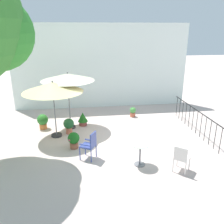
# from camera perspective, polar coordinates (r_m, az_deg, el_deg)

# --- Properties ---
(ground_plane) EXTENTS (60.00, 60.00, 0.00)m
(ground_plane) POSITION_cam_1_polar(r_m,az_deg,el_deg) (9.45, 0.47, -7.22)
(ground_plane) COLOR beige
(villa_facade) EXTENTS (9.57, 0.30, 4.52)m
(villa_facade) POSITION_cam_1_polar(r_m,az_deg,el_deg) (13.28, -2.55, 10.82)
(villa_facade) COLOR white
(villa_facade) RESTS_ON ground
(terrace_railing) EXTENTS (0.03, 5.33, 1.01)m
(terrace_railing) POSITION_cam_1_polar(r_m,az_deg,el_deg) (10.28, 20.62, -2.13)
(terrace_railing) COLOR black
(terrace_railing) RESTS_ON ground
(patio_umbrella_0) EXTENTS (2.37, 2.37, 2.34)m
(patio_umbrella_0) POSITION_cam_1_polar(r_m,az_deg,el_deg) (9.55, -14.02, 5.73)
(patio_umbrella_0) COLOR #2D2D2D
(patio_umbrella_0) RESTS_ON ground
(patio_umbrella_1) EXTENTS (2.26, 2.26, 2.52)m
(patio_umbrella_1) POSITION_cam_1_polar(r_m,az_deg,el_deg) (10.25, -10.58, 8.10)
(patio_umbrella_1) COLOR #2D2D2D
(patio_umbrella_1) RESTS_ON ground
(cafe_table_0) EXTENTS (0.66, 0.66, 0.78)m
(cafe_table_0) POSITION_cam_1_polar(r_m,az_deg,el_deg) (7.79, 6.76, -9.07)
(cafe_table_0) COLOR white
(cafe_table_0) RESTS_ON ground
(patio_chair_0) EXTENTS (0.60, 0.60, 0.89)m
(patio_chair_0) POSITION_cam_1_polar(r_m,az_deg,el_deg) (7.69, 16.29, -10.30)
(patio_chair_0) COLOR silver
(patio_chair_0) RESTS_ON ground
(patio_chair_1) EXTENTS (0.61, 0.60, 0.99)m
(patio_chair_1) POSITION_cam_1_polar(r_m,az_deg,el_deg) (8.10, -5.26, -7.61)
(patio_chair_1) COLOR #35458F
(patio_chair_1) RESTS_ON ground
(potted_plant_0) EXTENTS (0.43, 0.43, 0.63)m
(potted_plant_0) POSITION_cam_1_polar(r_m,az_deg,el_deg) (8.97, -9.16, -6.53)
(potted_plant_0) COLOR #92553A
(potted_plant_0) RESTS_ON ground
(potted_plant_1) EXTENTS (0.45, 0.45, 0.68)m
(potted_plant_1) POSITION_cam_1_polar(r_m,az_deg,el_deg) (10.20, -10.31, -3.05)
(potted_plant_1) COLOR #C8674B
(potted_plant_1) RESTS_ON ground
(potted_plant_2) EXTENTS (0.45, 0.45, 0.62)m
(potted_plant_2) POSITION_cam_1_polar(r_m,az_deg,el_deg) (10.98, -7.02, -1.54)
(potted_plant_2) COLOR brown
(potted_plant_2) RESTS_ON ground
(potted_plant_3) EXTENTS (0.48, 0.48, 0.67)m
(potted_plant_3) POSITION_cam_1_polar(r_m,az_deg,el_deg) (10.96, -16.26, -2.05)
(potted_plant_3) COLOR #CC7439
(potted_plant_3) RESTS_ON ground
(potted_plant_4) EXTENTS (0.31, 0.31, 0.50)m
(potted_plant_4) POSITION_cam_1_polar(r_m,az_deg,el_deg) (12.05, 4.99, 0.06)
(potted_plant_4) COLOR #C16146
(potted_plant_4) RESTS_ON ground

